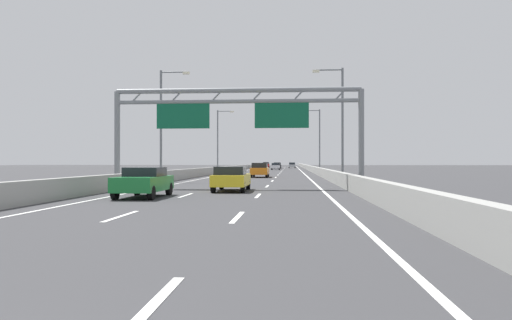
# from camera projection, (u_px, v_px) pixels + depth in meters

# --- Properties ---
(ground_plane) EXTENTS (260.00, 260.00, 0.00)m
(ground_plane) POSITION_uv_depth(u_px,v_px,m) (275.00, 169.00, 101.73)
(ground_plane) COLOR #38383A
(lane_dash_left_1) EXTENTS (0.16, 3.00, 0.01)m
(lane_dash_left_1) POSITION_uv_depth(u_px,v_px,m) (121.00, 216.00, 14.60)
(lane_dash_left_1) COLOR white
(lane_dash_left_1) RESTS_ON ground_plane
(lane_dash_left_2) EXTENTS (0.16, 3.00, 0.01)m
(lane_dash_left_2) POSITION_uv_depth(u_px,v_px,m) (186.00, 195.00, 23.57)
(lane_dash_left_2) COLOR white
(lane_dash_left_2) RESTS_ON ground_plane
(lane_dash_left_3) EXTENTS (0.16, 3.00, 0.01)m
(lane_dash_left_3) POSITION_uv_depth(u_px,v_px,m) (215.00, 186.00, 32.55)
(lane_dash_left_3) COLOR white
(lane_dash_left_3) RESTS_ON ground_plane
(lane_dash_left_4) EXTENTS (0.16, 3.00, 0.01)m
(lane_dash_left_4) POSITION_uv_depth(u_px,v_px,m) (231.00, 181.00, 41.52)
(lane_dash_left_4) COLOR white
(lane_dash_left_4) RESTS_ON ground_plane
(lane_dash_left_5) EXTENTS (0.16, 3.00, 0.01)m
(lane_dash_left_5) POSITION_uv_depth(u_px,v_px,m) (242.00, 177.00, 50.50)
(lane_dash_left_5) COLOR white
(lane_dash_left_5) RESTS_ON ground_plane
(lane_dash_left_6) EXTENTS (0.16, 3.00, 0.01)m
(lane_dash_left_6) POSITION_uv_depth(u_px,v_px,m) (249.00, 175.00, 59.47)
(lane_dash_left_6) COLOR white
(lane_dash_left_6) RESTS_ON ground_plane
(lane_dash_left_7) EXTENTS (0.16, 3.00, 0.01)m
(lane_dash_left_7) POSITION_uv_depth(u_px,v_px,m) (255.00, 173.00, 68.45)
(lane_dash_left_7) COLOR white
(lane_dash_left_7) RESTS_ON ground_plane
(lane_dash_left_8) EXTENTS (0.16, 3.00, 0.01)m
(lane_dash_left_8) POSITION_uv_depth(u_px,v_px,m) (259.00, 172.00, 77.42)
(lane_dash_left_8) COLOR white
(lane_dash_left_8) RESTS_ON ground_plane
(lane_dash_left_9) EXTENTS (0.16, 3.00, 0.01)m
(lane_dash_left_9) POSITION_uv_depth(u_px,v_px,m) (262.00, 171.00, 86.40)
(lane_dash_left_9) COLOR white
(lane_dash_left_9) RESTS_ON ground_plane
(lane_dash_left_10) EXTENTS (0.16, 3.00, 0.01)m
(lane_dash_left_10) POSITION_uv_depth(u_px,v_px,m) (265.00, 170.00, 95.38)
(lane_dash_left_10) COLOR white
(lane_dash_left_10) RESTS_ON ground_plane
(lane_dash_left_11) EXTENTS (0.16, 3.00, 0.01)m
(lane_dash_left_11) POSITION_uv_depth(u_px,v_px,m) (267.00, 169.00, 104.35)
(lane_dash_left_11) COLOR white
(lane_dash_left_11) RESTS_ON ground_plane
(lane_dash_left_12) EXTENTS (0.16, 3.00, 0.01)m
(lane_dash_left_12) POSITION_uv_depth(u_px,v_px,m) (269.00, 169.00, 113.33)
(lane_dash_left_12) COLOR white
(lane_dash_left_12) RESTS_ON ground_plane
(lane_dash_left_13) EXTENTS (0.16, 3.00, 0.01)m
(lane_dash_left_13) POSITION_uv_depth(u_px,v_px,m) (271.00, 168.00, 122.30)
(lane_dash_left_13) COLOR white
(lane_dash_left_13) RESTS_ON ground_plane
(lane_dash_left_14) EXTENTS (0.16, 3.00, 0.01)m
(lane_dash_left_14) POSITION_uv_depth(u_px,v_px,m) (272.00, 168.00, 131.28)
(lane_dash_left_14) COLOR white
(lane_dash_left_14) RESTS_ON ground_plane
(lane_dash_left_15) EXTENTS (0.16, 3.00, 0.01)m
(lane_dash_left_15) POSITION_uv_depth(u_px,v_px,m) (273.00, 167.00, 140.25)
(lane_dash_left_15) COLOR white
(lane_dash_left_15) RESTS_ON ground_plane
(lane_dash_left_16) EXTENTS (0.16, 3.00, 0.01)m
(lane_dash_left_16) POSITION_uv_depth(u_px,v_px,m) (274.00, 167.00, 149.23)
(lane_dash_left_16) COLOR white
(lane_dash_left_16) RESTS_ON ground_plane
(lane_dash_left_17) EXTENTS (0.16, 3.00, 0.01)m
(lane_dash_left_17) POSITION_uv_depth(u_px,v_px,m) (275.00, 167.00, 158.21)
(lane_dash_left_17) COLOR white
(lane_dash_left_17) RESTS_ON ground_plane
(lane_dash_right_0) EXTENTS (0.16, 3.00, 0.01)m
(lane_dash_right_0) POSITION_uv_depth(u_px,v_px,m) (148.00, 310.00, 5.36)
(lane_dash_right_0) COLOR white
(lane_dash_right_0) RESTS_ON ground_plane
(lane_dash_right_1) EXTENTS (0.16, 3.00, 0.01)m
(lane_dash_right_1) POSITION_uv_depth(u_px,v_px,m) (237.00, 217.00, 14.33)
(lane_dash_right_1) COLOR white
(lane_dash_right_1) RESTS_ON ground_plane
(lane_dash_right_2) EXTENTS (0.16, 3.00, 0.01)m
(lane_dash_right_2) POSITION_uv_depth(u_px,v_px,m) (258.00, 196.00, 23.31)
(lane_dash_right_2) COLOR white
(lane_dash_right_2) RESTS_ON ground_plane
(lane_dash_right_3) EXTENTS (0.16, 3.00, 0.01)m
(lane_dash_right_3) POSITION_uv_depth(u_px,v_px,m) (267.00, 186.00, 32.28)
(lane_dash_right_3) COLOR white
(lane_dash_right_3) RESTS_ON ground_plane
(lane_dash_right_4) EXTENTS (0.16, 3.00, 0.01)m
(lane_dash_right_4) POSITION_uv_depth(u_px,v_px,m) (272.00, 181.00, 41.26)
(lane_dash_right_4) COLOR white
(lane_dash_right_4) RESTS_ON ground_plane
(lane_dash_right_5) EXTENTS (0.16, 3.00, 0.01)m
(lane_dash_right_5) POSITION_uv_depth(u_px,v_px,m) (276.00, 177.00, 50.23)
(lane_dash_right_5) COLOR white
(lane_dash_right_5) RESTS_ON ground_plane
(lane_dash_right_6) EXTENTS (0.16, 3.00, 0.01)m
(lane_dash_right_6) POSITION_uv_depth(u_px,v_px,m) (278.00, 175.00, 59.21)
(lane_dash_right_6) COLOR white
(lane_dash_right_6) RESTS_ON ground_plane
(lane_dash_right_7) EXTENTS (0.16, 3.00, 0.01)m
(lane_dash_right_7) POSITION_uv_depth(u_px,v_px,m) (280.00, 173.00, 68.18)
(lane_dash_right_7) COLOR white
(lane_dash_right_7) RESTS_ON ground_plane
(lane_dash_right_8) EXTENTS (0.16, 3.00, 0.01)m
(lane_dash_right_8) POSITION_uv_depth(u_px,v_px,m) (281.00, 172.00, 77.16)
(lane_dash_right_8) COLOR white
(lane_dash_right_8) RESTS_ON ground_plane
(lane_dash_right_9) EXTENTS (0.16, 3.00, 0.01)m
(lane_dash_right_9) POSITION_uv_depth(u_px,v_px,m) (282.00, 171.00, 86.14)
(lane_dash_right_9) COLOR white
(lane_dash_right_9) RESTS_ON ground_plane
(lane_dash_right_10) EXTENTS (0.16, 3.00, 0.01)m
(lane_dash_right_10) POSITION_uv_depth(u_px,v_px,m) (283.00, 170.00, 95.11)
(lane_dash_right_10) COLOR white
(lane_dash_right_10) RESTS_ON ground_plane
(lane_dash_right_11) EXTENTS (0.16, 3.00, 0.01)m
(lane_dash_right_11) POSITION_uv_depth(u_px,v_px,m) (284.00, 169.00, 104.09)
(lane_dash_right_11) COLOR white
(lane_dash_right_11) RESTS_ON ground_plane
(lane_dash_right_12) EXTENTS (0.16, 3.00, 0.01)m
(lane_dash_right_12) POSITION_uv_depth(u_px,v_px,m) (284.00, 169.00, 113.06)
(lane_dash_right_12) COLOR white
(lane_dash_right_12) RESTS_ON ground_plane
(lane_dash_right_13) EXTENTS (0.16, 3.00, 0.01)m
(lane_dash_right_13) POSITION_uv_depth(u_px,v_px,m) (285.00, 168.00, 122.04)
(lane_dash_right_13) COLOR white
(lane_dash_right_13) RESTS_ON ground_plane
(lane_dash_right_14) EXTENTS (0.16, 3.00, 0.01)m
(lane_dash_right_14) POSITION_uv_depth(u_px,v_px,m) (285.00, 168.00, 131.01)
(lane_dash_right_14) COLOR white
(lane_dash_right_14) RESTS_ON ground_plane
(lane_dash_right_15) EXTENTS (0.16, 3.00, 0.01)m
(lane_dash_right_15) POSITION_uv_depth(u_px,v_px,m) (285.00, 167.00, 139.99)
(lane_dash_right_15) COLOR white
(lane_dash_right_15) RESTS_ON ground_plane
(lane_dash_right_16) EXTENTS (0.16, 3.00, 0.01)m
(lane_dash_right_16) POSITION_uv_depth(u_px,v_px,m) (286.00, 167.00, 148.96)
(lane_dash_right_16) COLOR white
(lane_dash_right_16) RESTS_ON ground_plane
(lane_dash_right_17) EXTENTS (0.16, 3.00, 0.01)m
(lane_dash_right_17) POSITION_uv_depth(u_px,v_px,m) (286.00, 167.00, 157.94)
(lane_dash_right_17) COLOR white
(lane_dash_right_17) RESTS_ON ground_plane
(edge_line_left) EXTENTS (0.16, 176.00, 0.01)m
(edge_line_left) POSITION_uv_depth(u_px,v_px,m) (245.00, 170.00, 90.14)
(edge_line_left) COLOR white
(edge_line_left) RESTS_ON ground_plane
(edge_line_right) EXTENTS (0.16, 176.00, 0.01)m
(edge_line_right) POSITION_uv_depth(u_px,v_px,m) (301.00, 170.00, 89.37)
(edge_line_right) COLOR white
(edge_line_right) RESTS_ON ground_plane
(barrier_left) EXTENTS (0.45, 220.00, 0.95)m
(barrier_left) POSITION_uv_depth(u_px,v_px,m) (247.00, 167.00, 112.21)
(barrier_left) COLOR #9E9E99
(barrier_left) RESTS_ON ground_plane
(barrier_right) EXTENTS (0.45, 220.00, 0.95)m
(barrier_right) POSITION_uv_depth(u_px,v_px,m) (306.00, 167.00, 111.19)
(barrier_right) COLOR #9E9E99
(barrier_right) RESTS_ON ground_plane
(sign_gantry) EXTENTS (15.90, 0.36, 6.36)m
(sign_gantry) POSITION_uv_depth(u_px,v_px,m) (236.00, 112.00, 30.00)
(sign_gantry) COLOR gray
(sign_gantry) RESTS_ON ground_plane
(streetlamp_left_mid) EXTENTS (2.58, 0.28, 9.50)m
(streetlamp_left_mid) POSITION_uv_depth(u_px,v_px,m) (164.00, 118.00, 40.58)
(streetlamp_left_mid) COLOR slate
(streetlamp_left_mid) RESTS_ON ground_plane
(streetlamp_right_mid) EXTENTS (2.58, 0.28, 9.50)m
(streetlamp_right_mid) POSITION_uv_depth(u_px,v_px,m) (340.00, 117.00, 39.48)
(streetlamp_right_mid) COLOR slate
(streetlamp_right_mid) RESTS_ON ground_plane
(streetlamp_left_far) EXTENTS (2.58, 0.28, 9.50)m
(streetlamp_left_far) POSITION_uv_depth(u_px,v_px,m) (219.00, 137.00, 72.02)
(streetlamp_left_far) COLOR slate
(streetlamp_left_far) RESTS_ON ground_plane
(streetlamp_right_far) EXTENTS (2.58, 0.28, 9.50)m
(streetlamp_right_far) POSITION_uv_depth(u_px,v_px,m) (318.00, 137.00, 70.92)
(streetlamp_right_far) COLOR slate
(streetlamp_right_far) RESTS_ON ground_plane
(white_car) EXTENTS (1.78, 4.11, 1.39)m
(white_car) POSITION_uv_depth(u_px,v_px,m) (276.00, 166.00, 98.26)
(white_car) COLOR silver
(white_car) RESTS_ON ground_plane
(green_car) EXTENTS (1.86, 4.12, 1.42)m
(green_car) POSITION_uv_depth(u_px,v_px,m) (144.00, 182.00, 22.38)
(green_car) COLOR #1E7A38
(green_car) RESTS_ON ground_plane
(red_car) EXTENTS (1.74, 4.64, 1.55)m
(red_car) POSITION_uv_depth(u_px,v_px,m) (266.00, 165.00, 131.63)
(red_car) COLOR red
(red_car) RESTS_ON ground_plane
(black_car) EXTENTS (1.85, 4.28, 1.47)m
(black_car) POSITION_uv_depth(u_px,v_px,m) (277.00, 165.00, 115.28)
(black_car) COLOR black
(black_car) RESTS_ON ground_plane
(silver_car) EXTENTS (1.78, 4.22, 1.45)m
(silver_car) POSITION_uv_depth(u_px,v_px,m) (292.00, 165.00, 124.61)
(silver_car) COLOR #A8ADB2
(silver_car) RESTS_ON ground_plane
(orange_car) EXTENTS (1.80, 4.62, 1.55)m
(orange_car) POSITION_uv_depth(u_px,v_px,m) (260.00, 170.00, 50.82)
(orange_car) COLOR orange
(orange_car) RESTS_ON ground_plane
(yellow_car) EXTENTS (1.84, 4.23, 1.41)m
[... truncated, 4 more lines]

